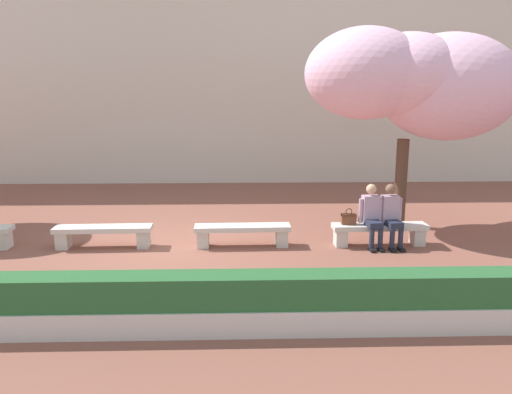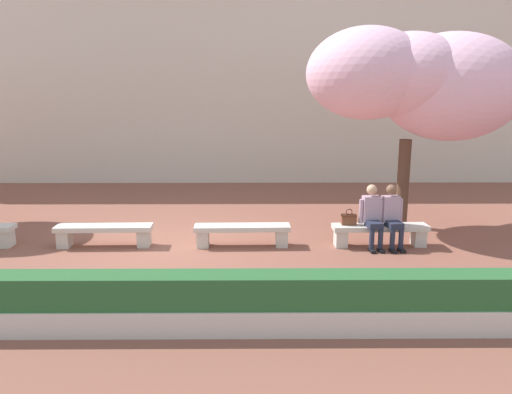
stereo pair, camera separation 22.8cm
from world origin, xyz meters
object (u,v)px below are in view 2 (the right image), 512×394
Objects in this scene: stone_bench_near_west at (104,232)px; person_seated_right at (392,214)px; person_seated_left at (372,214)px; handbag at (349,219)px; stone_bench_center at (242,232)px; cherry_tree_main at (416,81)px; stone_bench_near_east at (380,232)px.

person_seated_right reaches higher than stone_bench_near_west.
handbag is (-0.46, 0.07, -0.12)m from person_seated_left.
stone_bench_near_west is 5.06m from handbag.
cherry_tree_main reaches higher than stone_bench_center.
stone_bench_near_west is at bearing 179.49° from person_seated_right.
cherry_tree_main is (1.02, 1.48, 3.07)m from stone_bench_near_east.
person_seated_left is 3.81× the size of handbag.
stone_bench_near_west is 5.52m from person_seated_left.
person_seated_left is at bearing -0.55° from stone_bench_near_west.
stone_bench_near_east is at bearing 15.36° from person_seated_left.
cherry_tree_main is (6.71, 1.48, 3.07)m from stone_bench_near_west.
person_seated_left is 0.26× the size of cherry_tree_main.
stone_bench_near_west is 1.53× the size of person_seated_right.
person_seated_right is 0.26× the size of cherry_tree_main.
stone_bench_center is 1.53× the size of person_seated_left.
person_seated_left reaches higher than stone_bench_near_west.
stone_bench_near_east is 0.71m from handbag.
cherry_tree_main is at bearing 41.10° from handbag.
handbag reaches higher than stone_bench_near_west.
stone_bench_near_east is (2.85, 0.00, 0.00)m from stone_bench_center.
person_seated_right is (0.21, -0.05, 0.39)m from stone_bench_near_east.
person_seated_left is at bearing -9.31° from handbag.
stone_bench_center is 1.00× the size of stone_bench_near_east.
stone_bench_near_west is 5.70m from stone_bench_near_east.
stone_bench_near_east is 1.53× the size of person_seated_left.
stone_bench_near_west is at bearing -167.61° from cherry_tree_main.
person_seated_right is 3.81× the size of handbag.
stone_bench_center is at bearing -179.43° from handbag.
stone_bench_near_west is 5.83× the size of handbag.
person_seated_right is at bearing 0.03° from person_seated_left.
stone_bench_near_east is at bearing 0.00° from stone_bench_near_west.
person_seated_right is at bearing -0.99° from stone_bench_center.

